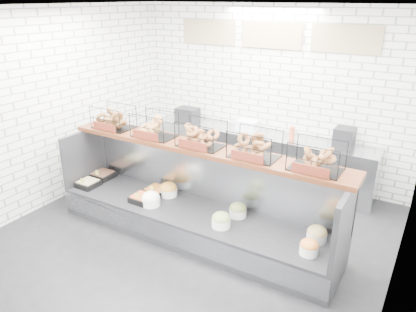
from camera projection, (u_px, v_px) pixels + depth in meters
The scene contains 5 objects.
ground at pixel (181, 246), 5.40m from camera, with size 5.50×5.50×0.00m, color black.
room_shell at pixel (204, 85), 5.12m from camera, with size 5.02×5.51×3.01m.
display_case at pixel (194, 213), 5.56m from camera, with size 4.00×0.90×1.20m.
bagel_shelf at pixel (201, 137), 5.30m from camera, with size 4.10×0.50×0.40m.
prep_counter at pixel (258, 156), 7.16m from camera, with size 4.00×0.60×1.20m.
Camera 1 is at (2.66, -3.74, 3.11)m, focal length 35.00 mm.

